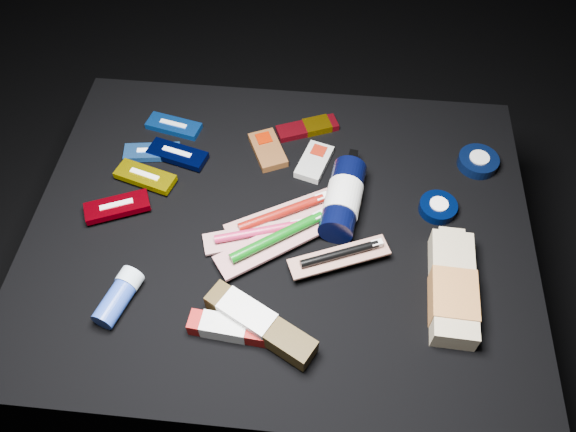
# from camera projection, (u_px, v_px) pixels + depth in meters

# --- Properties ---
(ground) EXTENTS (3.00, 3.00, 0.00)m
(ground) POSITION_uv_depth(u_px,v_px,m) (282.00, 316.00, 1.42)
(ground) COLOR black
(ground) RESTS_ON ground
(cloth_table) EXTENTS (0.98, 0.78, 0.40)m
(cloth_table) POSITION_uv_depth(u_px,v_px,m) (281.00, 276.00, 1.26)
(cloth_table) COLOR black
(cloth_table) RESTS_ON ground
(luna_bar_0) EXTENTS (0.13, 0.07, 0.02)m
(luna_bar_0) POSITION_uv_depth(u_px,v_px,m) (174.00, 126.00, 1.25)
(luna_bar_0) COLOR #0C3E9A
(luna_bar_0) RESTS_ON cloth_table
(luna_bar_1) EXTENTS (0.12, 0.06, 0.02)m
(luna_bar_1) POSITION_uv_depth(u_px,v_px,m) (152.00, 152.00, 1.20)
(luna_bar_1) COLOR blue
(luna_bar_1) RESTS_ON cloth_table
(luna_bar_2) EXTENTS (0.13, 0.08, 0.02)m
(luna_bar_2) POSITION_uv_depth(u_px,v_px,m) (178.00, 154.00, 1.19)
(luna_bar_2) COLOR black
(luna_bar_2) RESTS_ON cloth_table
(luna_bar_3) EXTENTS (0.13, 0.08, 0.02)m
(luna_bar_3) POSITION_uv_depth(u_px,v_px,m) (145.00, 177.00, 1.15)
(luna_bar_3) COLOR #AC9800
(luna_bar_3) RESTS_ON cloth_table
(luna_bar_4) EXTENTS (0.13, 0.09, 0.02)m
(luna_bar_4) POSITION_uv_depth(u_px,v_px,m) (117.00, 207.00, 1.10)
(luna_bar_4) COLOR #6D0009
(luna_bar_4) RESTS_ON cloth_table
(clif_bar_0) EXTENTS (0.10, 0.12, 0.02)m
(clif_bar_0) POSITION_uv_depth(u_px,v_px,m) (267.00, 148.00, 1.21)
(clif_bar_0) COLOR #5B3317
(clif_bar_0) RESTS_ON cloth_table
(clif_bar_1) EXTENTS (0.08, 0.11, 0.02)m
(clif_bar_1) POSITION_uv_depth(u_px,v_px,m) (315.00, 160.00, 1.19)
(clif_bar_1) COLOR #A3A39C
(clif_bar_1) RESTS_ON cloth_table
(power_bar) EXTENTS (0.14, 0.09, 0.02)m
(power_bar) POSITION_uv_depth(u_px,v_px,m) (311.00, 127.00, 1.25)
(power_bar) COLOR maroon
(power_bar) RESTS_ON cloth_table
(lotion_bottle) EXTENTS (0.09, 0.22, 0.07)m
(lotion_bottle) POSITION_uv_depth(u_px,v_px,m) (343.00, 198.00, 1.10)
(lotion_bottle) COLOR black
(lotion_bottle) RESTS_ON cloth_table
(cream_tin_upper) EXTENTS (0.08, 0.08, 0.03)m
(cream_tin_upper) POSITION_uv_depth(u_px,v_px,m) (478.00, 161.00, 1.18)
(cream_tin_upper) COLOR black
(cream_tin_upper) RESTS_ON cloth_table
(cream_tin_lower) EXTENTS (0.07, 0.07, 0.02)m
(cream_tin_lower) POSITION_uv_depth(u_px,v_px,m) (438.00, 207.00, 1.11)
(cream_tin_lower) COLOR black
(cream_tin_lower) RESTS_ON cloth_table
(bodywash_bottle) EXTENTS (0.08, 0.23, 0.05)m
(bodywash_bottle) POSITION_uv_depth(u_px,v_px,m) (452.00, 289.00, 0.99)
(bodywash_bottle) COLOR tan
(bodywash_bottle) RESTS_ON cloth_table
(deodorant_stick) EXTENTS (0.07, 0.11, 0.04)m
(deodorant_stick) POSITION_uv_depth(u_px,v_px,m) (119.00, 296.00, 0.98)
(deodorant_stick) COLOR #223FA3
(deodorant_stick) RESTS_ON cloth_table
(toothbrush_pack_0) EXTENTS (0.22, 0.16, 0.03)m
(toothbrush_pack_0) POSITION_uv_depth(u_px,v_px,m) (283.00, 214.00, 1.10)
(toothbrush_pack_0) COLOR beige
(toothbrush_pack_0) RESTS_ON cloth_table
(toothbrush_pack_1) EXTENTS (0.21, 0.11, 0.02)m
(toothbrush_pack_1) POSITION_uv_depth(u_px,v_px,m) (258.00, 234.00, 1.07)
(toothbrush_pack_1) COLOR beige
(toothbrush_pack_1) RESTS_ON cloth_table
(toothbrush_pack_2) EXTENTS (0.23, 0.19, 0.03)m
(toothbrush_pack_2) POSITION_uv_depth(u_px,v_px,m) (279.00, 238.00, 1.05)
(toothbrush_pack_2) COLOR beige
(toothbrush_pack_2) RESTS_ON cloth_table
(toothbrush_pack_3) EXTENTS (0.19, 0.11, 0.02)m
(toothbrush_pack_3) POSITION_uv_depth(u_px,v_px,m) (341.00, 255.00, 1.03)
(toothbrush_pack_3) COLOR #AFA8A3
(toothbrush_pack_3) RESTS_ON cloth_table
(toothpaste_carton_red) EXTENTS (0.17, 0.05, 0.03)m
(toothpaste_carton_red) POSITION_uv_depth(u_px,v_px,m) (232.00, 329.00, 0.95)
(toothpaste_carton_red) COLOR maroon
(toothpaste_carton_red) RESTS_ON cloth_table
(toothpaste_carton_green) EXTENTS (0.20, 0.14, 0.04)m
(toothpaste_carton_green) POSITION_uv_depth(u_px,v_px,m) (256.00, 321.00, 0.95)
(toothpaste_carton_green) COLOR #33260D
(toothpaste_carton_green) RESTS_ON cloth_table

